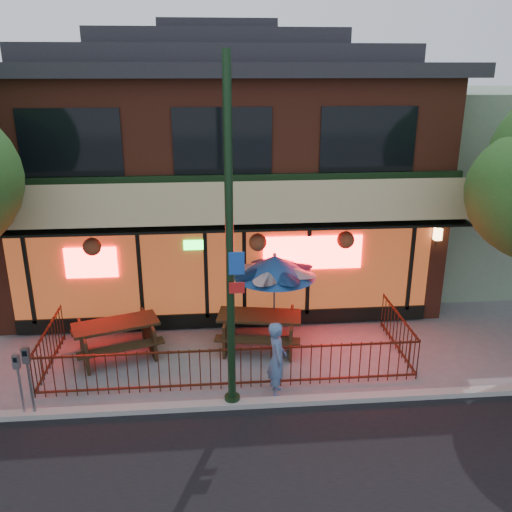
{
  "coord_description": "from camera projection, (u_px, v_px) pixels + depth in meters",
  "views": [
    {
      "loc": [
        -0.35,
        -10.12,
        6.7
      ],
      "look_at": [
        0.71,
        2.0,
        2.44
      ],
      "focal_mm": 38.0,
      "sensor_mm": 36.0,
      "label": 1
    }
  ],
  "objects": [
    {
      "name": "neighbor_building",
      "position": [
        480.0,
        180.0,
        18.75
      ],
      "size": [
        6.0,
        7.0,
        6.0
      ],
      "primitive_type": "cube",
      "color": "gray",
      "rests_on": "ground"
    },
    {
      "name": "patio_umbrella",
      "position": [
        275.0,
        266.0,
        13.45
      ],
      "size": [
        2.07,
        2.07,
        2.37
      ],
      "color": "gray",
      "rests_on": "ground"
    },
    {
      "name": "picnic_table_right",
      "position": [
        259.0,
        325.0,
        13.55
      ],
      "size": [
        2.3,
        1.91,
        0.88
      ],
      "color": "#362513",
      "rests_on": "ground"
    },
    {
      "name": "picnic_table_left",
      "position": [
        116.0,
        334.0,
        13.15
      ],
      "size": [
        2.4,
        2.1,
        0.86
      ],
      "color": "#302211",
      "rests_on": "ground"
    },
    {
      "name": "street_light",
      "position": [
        230.0,
        263.0,
        10.34
      ],
      "size": [
        0.43,
        0.32,
        7.0
      ],
      "color": "black",
      "rests_on": "ground"
    },
    {
      "name": "restaurant_building",
      "position": [
        220.0,
        153.0,
        17.08
      ],
      "size": [
        12.96,
        9.49,
        8.05
      ],
      "color": "maroon",
      "rests_on": "ground"
    },
    {
      "name": "parking_meter_far",
      "position": [
        19.0,
        376.0,
        10.64
      ],
      "size": [
        0.15,
        0.13,
        1.42
      ],
      "color": "#A0A2A9",
      "rests_on": "ground"
    },
    {
      "name": "curb",
      "position": [
        232.0,
        404.0,
        11.27
      ],
      "size": [
        80.0,
        0.25,
        0.12
      ],
      "primitive_type": "cube",
      "color": "#999993",
      "rests_on": "ground"
    },
    {
      "name": "ground",
      "position": [
        231.0,
        393.0,
        11.76
      ],
      "size": [
        80.0,
        80.0,
        0.0
      ],
      "primitive_type": "plane",
      "color": "gray",
      "rests_on": "ground"
    },
    {
      "name": "patio_fence",
      "position": [
        230.0,
        356.0,
        12.02
      ],
      "size": [
        8.44,
        2.62,
        1.0
      ],
      "color": "#40190D",
      "rests_on": "ground"
    },
    {
      "name": "pedestrian",
      "position": [
        277.0,
        359.0,
        11.46
      ],
      "size": [
        0.41,
        0.62,
        1.7
      ],
      "primitive_type": "imported",
      "rotation": [
        0.0,
        0.0,
        1.57
      ],
      "color": "#4C6B98",
      "rests_on": "ground"
    },
    {
      "name": "parking_meter_near",
      "position": [
        28.0,
        371.0,
        10.63
      ],
      "size": [
        0.14,
        0.13,
        1.56
      ],
      "color": "gray",
      "rests_on": "ground"
    }
  ]
}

